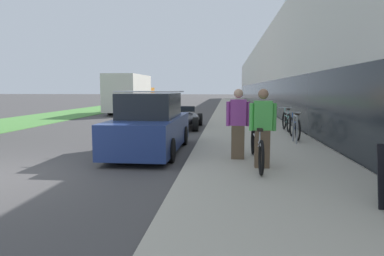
# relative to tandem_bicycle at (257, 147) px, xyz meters

# --- Properties ---
(sidewalk_slab) EXTENTS (3.77, 70.00, 0.15)m
(sidewalk_slab) POSITION_rel_tandem_bicycle_xyz_m (0.32, 19.63, -0.45)
(sidewalk_slab) COLOR #B2AA99
(sidewalk_slab) RESTS_ON ground
(storefront_facade) EXTENTS (10.01, 70.00, 6.25)m
(storefront_facade) POSITION_rel_tandem_bicycle_xyz_m (7.24, 27.63, 2.60)
(storefront_facade) COLOR silver
(storefront_facade) RESTS_ON ground
(lawn_strip) EXTENTS (4.40, 70.00, 0.03)m
(lawn_strip) POSITION_rel_tandem_bicycle_xyz_m (-11.88, 23.63, -0.51)
(lawn_strip) COLOR #518E42
(lawn_strip) RESTS_ON ground
(tandem_bicycle) EXTENTS (0.52, 2.82, 0.86)m
(tandem_bicycle) POSITION_rel_tandem_bicycle_xyz_m (0.00, 0.00, 0.00)
(tandem_bicycle) COLOR black
(tandem_bicycle) RESTS_ON sidewalk_slab
(person_rider) EXTENTS (0.56, 0.22, 1.64)m
(person_rider) POSITION_rel_tandem_bicycle_xyz_m (0.08, -0.37, 0.46)
(person_rider) COLOR brown
(person_rider) RESTS_ON sidewalk_slab
(person_bystander) EXTENTS (0.56, 0.22, 1.64)m
(person_bystander) POSITION_rel_tandem_bicycle_xyz_m (-0.40, 0.49, 0.45)
(person_bystander) COLOR brown
(person_bystander) RESTS_ON sidewalk_slab
(bike_rack_hoop) EXTENTS (0.05, 0.60, 0.84)m
(bike_rack_hoop) POSITION_rel_tandem_bicycle_xyz_m (1.43, 3.13, 0.14)
(bike_rack_hoop) COLOR gray
(bike_rack_hoop) RESTS_ON sidewalk_slab
(cruiser_bike_nearest) EXTENTS (0.52, 1.72, 0.86)m
(cruiser_bike_nearest) POSITION_rel_tandem_bicycle_xyz_m (1.58, 3.99, -0.00)
(cruiser_bike_nearest) COLOR black
(cruiser_bike_nearest) RESTS_ON sidewalk_slab
(cruiser_bike_middle) EXTENTS (0.52, 1.74, 0.91)m
(cruiser_bike_middle) POSITION_rel_tandem_bicycle_xyz_m (1.67, 6.15, 0.01)
(cruiser_bike_middle) COLOR black
(cruiser_bike_middle) RESTS_ON sidewalk_slab
(parked_sedan_curbside) EXTENTS (1.78, 4.41, 1.74)m
(parked_sedan_curbside) POSITION_rel_tandem_bicycle_xyz_m (-2.80, 1.92, 0.23)
(parked_sedan_curbside) COLOR navy
(parked_sedan_curbside) RESTS_ON ground
(vintage_roadster_curbside) EXTENTS (1.78, 4.11, 0.98)m
(vintage_roadster_curbside) POSITION_rel_tandem_bicycle_xyz_m (-2.76, 8.00, -0.10)
(vintage_roadster_curbside) COLOR black
(vintage_roadster_curbside) RESTS_ON ground
(moving_truck) EXTENTS (2.26, 6.88, 2.80)m
(moving_truck) POSITION_rel_tandem_bicycle_xyz_m (-7.73, 17.10, 0.89)
(moving_truck) COLOR orange
(moving_truck) RESTS_ON ground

